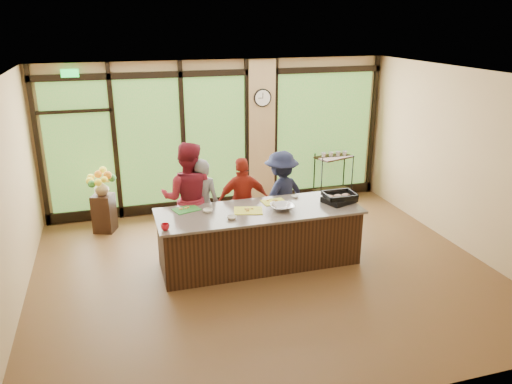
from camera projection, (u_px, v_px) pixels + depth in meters
floor at (265, 271)px, 7.81m from camera, size 7.00×7.00×0.00m
ceiling at (266, 76)px, 6.82m from camera, size 7.00×7.00×0.00m
back_wall at (220, 136)px, 10.03m from camera, size 7.00×0.00×7.00m
left_wall at (5, 204)px, 6.37m from camera, size 0.00×6.00×6.00m
right_wall at (466, 162)px, 8.26m from camera, size 0.00×6.00×6.00m
window_wall at (229, 141)px, 10.06m from camera, size 6.90×0.12×3.00m
island_base at (259, 238)px, 7.94m from camera, size 3.10×1.00×0.88m
countertop at (259, 211)px, 7.78m from camera, size 3.20×1.10×0.04m
wall_clock at (263, 98)px, 9.89m from camera, size 0.36×0.04×0.36m
cook_left at (202, 205)px, 8.33m from camera, size 0.68×0.56×1.60m
cook_midleft at (188, 198)px, 8.23m from camera, size 1.09×0.95×1.88m
cook_midright at (243, 202)px, 8.51m from camera, size 0.93×0.43×1.56m
cook_right at (281, 195)px, 8.77m from camera, size 1.18×0.96×1.60m
roasting_pan at (339, 199)px, 8.10m from camera, size 0.59×0.53×0.09m
mixing_bowl at (282, 207)px, 7.76m from camera, size 0.36×0.36×0.09m
cutting_board_left at (186, 209)px, 7.78m from camera, size 0.46×0.40×0.01m
cutting_board_center at (248, 211)px, 7.73m from camera, size 0.51×0.43×0.01m
cutting_board_right at (274, 202)px, 8.10m from camera, size 0.39×0.31×0.01m
prep_bowl_near at (208, 211)px, 7.67m from camera, size 0.17×0.17×0.05m
prep_bowl_mid at (232, 218)px, 7.42m from camera, size 0.18×0.18×0.04m
prep_bowl_far at (295, 197)px, 8.31m from camera, size 0.16×0.16×0.03m
red_ramekin at (165, 227)px, 7.02m from camera, size 0.14×0.14×0.10m
flower_stand at (104, 213)px, 9.18m from camera, size 0.46×0.46×0.71m
flower_vase at (101, 188)px, 9.02m from camera, size 0.27×0.27×0.27m
bar_cart at (333, 171)px, 10.74m from camera, size 0.87×0.66×1.06m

